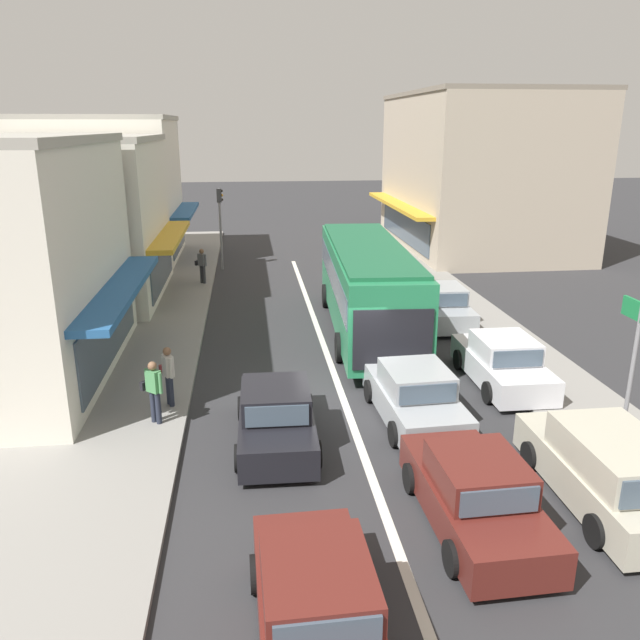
{
  "coord_description": "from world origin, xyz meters",
  "views": [
    {
      "loc": [
        -2.48,
        -16.16,
        7.27
      ],
      "look_at": [
        -0.23,
        3.08,
        1.2
      ],
      "focal_mm": 35.0,
      "sensor_mm": 36.0,
      "label": 1
    }
  ],
  "objects_px": {
    "parked_sedan_kerb_second": "(502,363)",
    "directional_road_sign": "(638,339)",
    "parked_wagon_kerb_front": "(607,470)",
    "city_bus": "(367,282)",
    "hatchback_adjacent_lane_lead": "(315,602)",
    "sedan_queue_gap_filler": "(414,396)",
    "parked_sedan_kerb_third": "(441,306)",
    "pedestrian_with_handbag_near": "(168,372)",
    "pedestrian_browsing_midblock": "(154,388)",
    "sedan_queue_far_back": "(475,495)",
    "pedestrian_far_walker": "(202,264)",
    "sedan_adjacent_lane_trail": "(276,417)",
    "traffic_light_downstreet": "(220,215)"
  },
  "relations": [
    {
      "from": "pedestrian_far_walker",
      "to": "pedestrian_browsing_midblock",
      "type": "bearing_deg",
      "value": -91.04
    },
    {
      "from": "sedan_adjacent_lane_trail",
      "to": "parked_wagon_kerb_front",
      "type": "relative_size",
      "value": 0.94
    },
    {
      "from": "sedan_adjacent_lane_trail",
      "to": "sedan_queue_gap_filler",
      "type": "bearing_deg",
      "value": 11.99
    },
    {
      "from": "hatchback_adjacent_lane_lead",
      "to": "pedestrian_browsing_midblock",
      "type": "bearing_deg",
      "value": 113.98
    },
    {
      "from": "parked_wagon_kerb_front",
      "to": "directional_road_sign",
      "type": "distance_m",
      "value": 3.37
    },
    {
      "from": "traffic_light_downstreet",
      "to": "directional_road_sign",
      "type": "height_order",
      "value": "traffic_light_downstreet"
    },
    {
      "from": "sedan_queue_gap_filler",
      "to": "pedestrian_with_handbag_near",
      "type": "bearing_deg",
      "value": 167.73
    },
    {
      "from": "hatchback_adjacent_lane_lead",
      "to": "parked_sedan_kerb_second",
      "type": "distance_m",
      "value": 10.98
    },
    {
      "from": "pedestrian_with_handbag_near",
      "to": "hatchback_adjacent_lane_lead",
      "type": "bearing_deg",
      "value": -70.14
    },
    {
      "from": "hatchback_adjacent_lane_lead",
      "to": "pedestrian_with_handbag_near",
      "type": "bearing_deg",
      "value": 109.86
    },
    {
      "from": "sedan_queue_gap_filler",
      "to": "pedestrian_far_walker",
      "type": "relative_size",
      "value": 2.62
    },
    {
      "from": "sedan_adjacent_lane_trail",
      "to": "pedestrian_browsing_midblock",
      "type": "xyz_separation_m",
      "value": [
        -2.96,
        1.11,
        0.4
      ]
    },
    {
      "from": "hatchback_adjacent_lane_lead",
      "to": "parked_sedan_kerb_second",
      "type": "bearing_deg",
      "value": 54.03
    },
    {
      "from": "parked_sedan_kerb_second",
      "to": "traffic_light_downstreet",
      "type": "relative_size",
      "value": 1.0
    },
    {
      "from": "pedestrian_browsing_midblock",
      "to": "pedestrian_far_walker",
      "type": "bearing_deg",
      "value": 88.96
    },
    {
      "from": "hatchback_adjacent_lane_lead",
      "to": "pedestrian_browsing_midblock",
      "type": "relative_size",
      "value": 2.29
    },
    {
      "from": "sedan_queue_gap_filler",
      "to": "parked_sedan_kerb_third",
      "type": "relative_size",
      "value": 1.0
    },
    {
      "from": "sedan_queue_far_back",
      "to": "parked_sedan_kerb_second",
      "type": "distance_m",
      "value": 7.19
    },
    {
      "from": "hatchback_adjacent_lane_lead",
      "to": "sedan_queue_far_back",
      "type": "relative_size",
      "value": 0.88
    },
    {
      "from": "parked_sedan_kerb_second",
      "to": "directional_road_sign",
      "type": "bearing_deg",
      "value": -70.43
    },
    {
      "from": "pedestrian_with_handbag_near",
      "to": "parked_sedan_kerb_third",
      "type": "bearing_deg",
      "value": 35.12
    },
    {
      "from": "parked_sedan_kerb_second",
      "to": "pedestrian_with_handbag_near",
      "type": "height_order",
      "value": "pedestrian_with_handbag_near"
    },
    {
      "from": "directional_road_sign",
      "to": "pedestrian_with_handbag_near",
      "type": "bearing_deg",
      "value": 163.19
    },
    {
      "from": "sedan_queue_far_back",
      "to": "pedestrian_with_handbag_near",
      "type": "xyz_separation_m",
      "value": [
        -6.26,
        5.82,
        0.4
      ]
    },
    {
      "from": "sedan_queue_far_back",
      "to": "directional_road_sign",
      "type": "xyz_separation_m",
      "value": [
        4.56,
        2.56,
        2.01
      ]
    },
    {
      "from": "sedan_queue_gap_filler",
      "to": "pedestrian_browsing_midblock",
      "type": "bearing_deg",
      "value": 176.91
    },
    {
      "from": "sedan_queue_gap_filler",
      "to": "sedan_adjacent_lane_trail",
      "type": "bearing_deg",
      "value": -168.01
    },
    {
      "from": "parked_sedan_kerb_second",
      "to": "pedestrian_with_handbag_near",
      "type": "xyz_separation_m",
      "value": [
        -9.43,
        -0.62,
        0.4
      ]
    },
    {
      "from": "city_bus",
      "to": "parked_wagon_kerb_front",
      "type": "distance_m",
      "value": 11.69
    },
    {
      "from": "parked_wagon_kerb_front",
      "to": "directional_road_sign",
      "type": "relative_size",
      "value": 1.25
    },
    {
      "from": "traffic_light_downstreet",
      "to": "directional_road_sign",
      "type": "xyz_separation_m",
      "value": [
        9.99,
        -20.21,
        -0.18
      ]
    },
    {
      "from": "traffic_light_downstreet",
      "to": "parked_sedan_kerb_third",
      "type": "bearing_deg",
      "value": -50.09
    },
    {
      "from": "sedan_queue_gap_filler",
      "to": "pedestrian_browsing_midblock",
      "type": "distance_m",
      "value": 6.54
    },
    {
      "from": "hatchback_adjacent_lane_lead",
      "to": "sedan_queue_gap_filler",
      "type": "relative_size",
      "value": 0.87
    },
    {
      "from": "sedan_queue_far_back",
      "to": "pedestrian_with_handbag_near",
      "type": "relative_size",
      "value": 2.61
    },
    {
      "from": "sedan_queue_gap_filler",
      "to": "traffic_light_downstreet",
      "type": "distance_m",
      "value": 19.22
    },
    {
      "from": "sedan_queue_far_back",
      "to": "sedan_adjacent_lane_trail",
      "type": "bearing_deg",
      "value": 133.69
    },
    {
      "from": "sedan_adjacent_lane_trail",
      "to": "sedan_queue_gap_filler",
      "type": "distance_m",
      "value": 3.64
    },
    {
      "from": "sedan_adjacent_lane_trail",
      "to": "directional_road_sign",
      "type": "bearing_deg",
      "value": -8.05
    },
    {
      "from": "hatchback_adjacent_lane_lead",
      "to": "directional_road_sign",
      "type": "distance_m",
      "value": 9.5
    },
    {
      "from": "hatchback_adjacent_lane_lead",
      "to": "pedestrian_with_handbag_near",
      "type": "xyz_separation_m",
      "value": [
        -2.98,
        8.26,
        0.36
      ]
    },
    {
      "from": "sedan_queue_far_back",
      "to": "parked_sedan_kerb_second",
      "type": "height_order",
      "value": "same"
    },
    {
      "from": "traffic_light_downstreet",
      "to": "pedestrian_far_walker",
      "type": "xyz_separation_m",
      "value": [
        -0.81,
        -3.43,
        -1.79
      ]
    },
    {
      "from": "sedan_queue_far_back",
      "to": "pedestrian_with_handbag_near",
      "type": "height_order",
      "value": "pedestrian_with_handbag_near"
    },
    {
      "from": "city_bus",
      "to": "sedan_adjacent_lane_trail",
      "type": "bearing_deg",
      "value": -114.72
    },
    {
      "from": "sedan_queue_far_back",
      "to": "pedestrian_browsing_midblock",
      "type": "xyz_separation_m",
      "value": [
        -6.5,
        4.81,
        0.4
      ]
    },
    {
      "from": "hatchback_adjacent_lane_lead",
      "to": "pedestrian_far_walker",
      "type": "xyz_separation_m",
      "value": [
        -2.96,
        21.78,
        0.36
      ]
    },
    {
      "from": "city_bus",
      "to": "hatchback_adjacent_lane_lead",
      "type": "height_order",
      "value": "city_bus"
    },
    {
      "from": "city_bus",
      "to": "pedestrian_browsing_midblock",
      "type": "distance_m",
      "value": 9.61
    },
    {
      "from": "city_bus",
      "to": "parked_wagon_kerb_front",
      "type": "relative_size",
      "value": 2.44
    }
  ]
}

